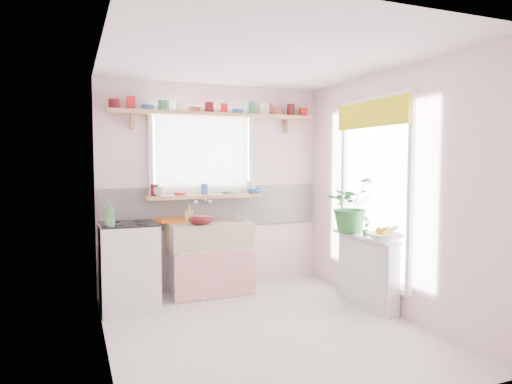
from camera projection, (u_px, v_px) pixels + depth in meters
name	position (u px, v px, depth m)	size (l,w,h in m)	color
room	(288.00, 178.00, 5.22)	(3.20, 3.20, 3.20)	silver
sink_unit	(209.00, 257.00, 5.39)	(0.95, 0.65, 1.11)	white
cooker	(129.00, 266.00, 4.80)	(0.58, 0.58, 0.93)	white
radiator_ledge	(367.00, 269.00, 4.92)	(0.22, 0.95, 0.78)	white
windowsill	(205.00, 196.00, 5.51)	(1.40, 0.22, 0.04)	tan
pine_shelf	(216.00, 115.00, 5.49)	(2.52, 0.24, 0.04)	tan
shelf_crockery	(216.00, 109.00, 5.48)	(2.47, 0.11, 0.12)	#590F14
sill_crockery	(205.00, 190.00, 5.50)	(1.35, 0.11, 0.12)	#590F14
dish_tray	(174.00, 220.00, 5.41)	(0.40, 0.30, 0.04)	orange
colander	(201.00, 219.00, 5.12)	(0.28, 0.28, 0.13)	#570F14
jade_plant	(350.00, 205.00, 5.03)	(0.55, 0.48, 0.61)	#2D7132
fruit_bowl	(385.00, 237.00, 4.49)	(0.34, 0.34, 0.08)	white
herb_pot	(365.00, 225.00, 4.78)	(0.12, 0.08, 0.24)	#3D6E2C
soap_bottle_sink	(189.00, 213.00, 5.34)	(0.09, 0.09, 0.20)	#CAC559
sill_cup	(160.00, 192.00, 5.24)	(0.13, 0.13, 0.10)	white
sill_bowl	(254.00, 191.00, 5.68)	(0.20, 0.20, 0.06)	#3365A5
shelf_vase	(271.00, 109.00, 5.82)	(0.15, 0.15, 0.16)	#B34337
cooker_bottle	(110.00, 214.00, 4.48)	(0.10, 0.10, 0.26)	#3E7D49
fruit	(385.00, 231.00, 4.49)	(0.20, 0.14, 0.10)	orange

